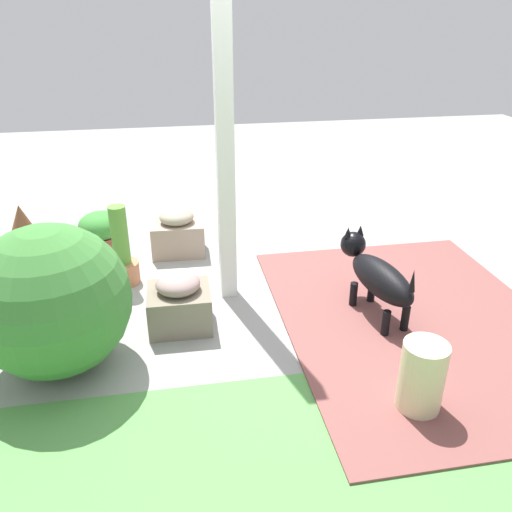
{
  "coord_description": "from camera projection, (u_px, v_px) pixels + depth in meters",
  "views": [
    {
      "loc": [
        0.58,
        3.37,
        1.97
      ],
      "look_at": [
        0.03,
        0.27,
        0.44
      ],
      "focal_mm": 36.5,
      "sensor_mm": 36.0,
      "label": 1
    }
  ],
  "objects": [
    {
      "name": "ground_plane",
      "position": [
        253.0,
        292.0,
        3.94
      ],
      "size": [
        12.0,
        12.0,
        0.0
      ],
      "primitive_type": "plane",
      "color": "gray"
    },
    {
      "name": "brick_path",
      "position": [
        417.0,
        321.0,
        3.56
      ],
      "size": [
        1.8,
        2.4,
        0.02
      ],
      "primitive_type": "cube",
      "color": "brown",
      "rests_on": "ground"
    },
    {
      "name": "porch_pillar",
      "position": [
        224.0,
        123.0,
        3.37
      ],
      "size": [
        0.12,
        0.12,
        2.54
      ],
      "primitive_type": "cube",
      "color": "white",
      "rests_on": "ground"
    },
    {
      "name": "stone_planter_nearest",
      "position": [
        178.0,
        233.0,
        4.48
      ],
      "size": [
        0.46,
        0.35,
        0.4
      ],
      "color": "gray",
      "rests_on": "ground"
    },
    {
      "name": "stone_planter_mid",
      "position": [
        179.0,
        303.0,
        3.46
      ],
      "size": [
        0.42,
        0.38,
        0.39
      ],
      "color": "gray",
      "rests_on": "ground"
    },
    {
      "name": "round_shrub",
      "position": [
        52.0,
        301.0,
        2.96
      ],
      "size": [
        0.9,
        0.9,
        0.9
      ],
      "primitive_type": "sphere",
      "color": "#3C7C35",
      "rests_on": "ground"
    },
    {
      "name": "terracotta_pot_tall",
      "position": [
        122.0,
        256.0,
        3.98
      ],
      "size": [
        0.23,
        0.23,
        0.63
      ],
      "color": "#B86F4C",
      "rests_on": "ground"
    },
    {
      "name": "terracotta_pot_spiky",
      "position": [
        26.0,
        241.0,
        4.11
      ],
      "size": [
        0.31,
        0.31,
        0.58
      ],
      "color": "#CA7341",
      "rests_on": "ground"
    },
    {
      "name": "terracotta_pot_broad",
      "position": [
        102.0,
        230.0,
        4.37
      ],
      "size": [
        0.37,
        0.37,
        0.41
      ],
      "color": "#9E523C",
      "rests_on": "ground"
    },
    {
      "name": "dog",
      "position": [
        377.0,
        275.0,
        3.51
      ],
      "size": [
        0.34,
        0.8,
        0.55
      ],
      "color": "black",
      "rests_on": "ground"
    },
    {
      "name": "ceramic_urn",
      "position": [
        422.0,
        377.0,
        2.72
      ],
      "size": [
        0.24,
        0.24,
        0.41
      ],
      "primitive_type": "cylinder",
      "color": "beige",
      "rests_on": "ground"
    }
  ]
}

